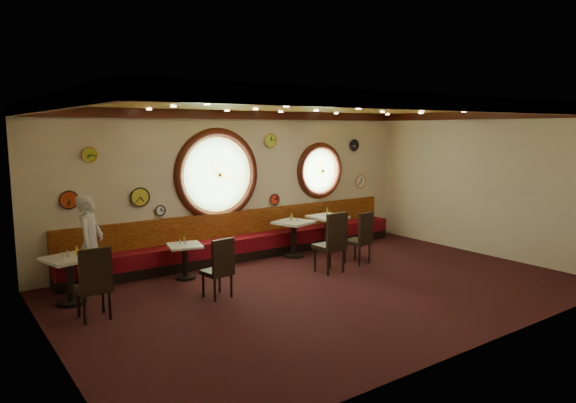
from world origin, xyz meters
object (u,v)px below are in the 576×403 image
(condiment_d_pepper, at_px, (327,214))
(chair_d, at_px, (362,235))
(condiment_a_bottle, at_px, (77,251))
(condiment_d_salt, at_px, (324,214))
(table_a, at_px, (70,275))
(condiment_a_salt, at_px, (62,255))
(chair_c, at_px, (333,239))
(condiment_b_pepper, at_px, (185,242))
(condiment_c_pepper, at_px, (297,219))
(chair_a, at_px, (94,279))
(condiment_c_bottle, at_px, (292,216))
(condiment_d_bottle, at_px, (327,211))
(condiment_b_salt, at_px, (180,242))
(waiter, at_px, (91,244))
(table_c, at_px, (294,234))
(condiment_a_pepper, at_px, (68,254))
(condiment_c_salt, at_px, (290,218))
(table_b, at_px, (185,257))
(condiment_b_bottle, at_px, (184,239))
(table_d, at_px, (327,229))
(chair_b, at_px, (220,264))

(condiment_d_pepper, bearing_deg, chair_d, -96.18)
(condiment_a_bottle, bearing_deg, condiment_d_salt, 4.30)
(table_a, height_order, condiment_a_salt, condiment_a_salt)
(chair_c, bearing_deg, condiment_d_pepper, 52.85)
(condiment_b_pepper, relative_size, condiment_c_pepper, 1.12)
(chair_a, height_order, condiment_d_pepper, chair_a)
(condiment_a_bottle, bearing_deg, condiment_c_bottle, 6.15)
(condiment_d_pepper, distance_m, condiment_d_bottle, 0.19)
(condiment_b_salt, xyz_separation_m, condiment_d_salt, (3.62, 0.14, 0.16))
(chair_c, xyz_separation_m, condiment_d_salt, (1.04, 1.56, 0.17))
(condiment_d_salt, bearing_deg, condiment_c_bottle, 173.93)
(condiment_d_pepper, bearing_deg, condiment_b_salt, -178.96)
(waiter, bearing_deg, table_c, -54.84)
(waiter, bearing_deg, table_a, 166.44)
(condiment_b_salt, bearing_deg, chair_c, -28.89)
(condiment_a_pepper, bearing_deg, condiment_c_salt, 5.93)
(table_a, bearing_deg, condiment_d_bottle, 5.34)
(chair_c, distance_m, condiment_a_bottle, 4.63)
(chair_a, height_order, condiment_b_pepper, chair_a)
(condiment_a_salt, xyz_separation_m, condiment_d_bottle, (5.91, 0.54, 0.07))
(condiment_a_salt, bearing_deg, table_b, 6.13)
(condiment_d_salt, height_order, condiment_d_pepper, condiment_d_salt)
(condiment_a_bottle, bearing_deg, condiment_b_bottle, 8.50)
(chair_c, xyz_separation_m, condiment_c_pepper, (0.22, 1.47, 0.15))
(condiment_a_pepper, relative_size, condiment_c_pepper, 1.28)
(condiment_c_salt, relative_size, waiter, 0.06)
(condiment_d_salt, distance_m, condiment_d_pepper, 0.08)
(chair_c, distance_m, condiment_c_bottle, 1.67)
(chair_a, xyz_separation_m, condiment_d_pepper, (5.57, 1.36, 0.23))
(table_a, relative_size, condiment_b_pepper, 8.96)
(condiment_a_pepper, distance_m, condiment_b_pepper, 2.13)
(chair_c, distance_m, condiment_d_pepper, 1.84)
(chair_c, bearing_deg, condiment_b_salt, 149.87)
(condiment_c_bottle, bearing_deg, condiment_a_bottle, -173.85)
(chair_d, relative_size, condiment_a_pepper, 6.15)
(chair_c, relative_size, condiment_d_salt, 8.43)
(condiment_c_salt, xyz_separation_m, condiment_d_pepper, (0.95, -0.11, 0.01))
(condiment_d_salt, xyz_separation_m, waiter, (-5.22, -0.08, -0.00))
(table_b, distance_m, chair_a, 2.32)
(chair_c, distance_m, condiment_c_salt, 1.61)
(condiment_b_pepper, height_order, condiment_c_bottle, condiment_c_bottle)
(condiment_c_salt, relative_size, condiment_a_bottle, 0.67)
(table_d, xyz_separation_m, condiment_d_pepper, (-0.04, -0.02, 0.35))
(chair_b, height_order, condiment_a_bottle, chair_b)
(table_b, bearing_deg, chair_a, -148.58)
(condiment_a_salt, bearing_deg, waiter, 35.66)
(table_c, height_order, condiment_a_bottle, condiment_a_bottle)
(condiment_b_bottle, bearing_deg, condiment_a_pepper, -170.98)
(condiment_a_bottle, relative_size, condiment_d_bottle, 0.89)
(condiment_b_salt, bearing_deg, condiment_a_pepper, -171.16)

